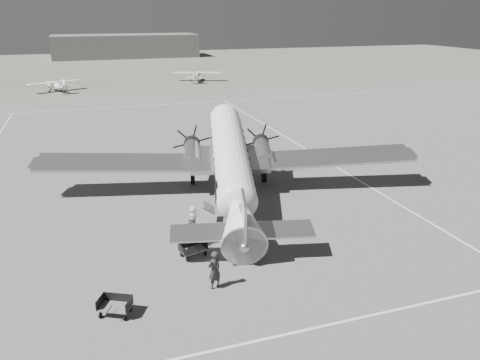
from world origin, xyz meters
name	(u,v)px	position (x,y,z in m)	size (l,w,h in m)	color
ground	(224,207)	(0.00, 0.00, 0.00)	(260.00, 260.00, 0.00)	slate
taxi_line_near	(316,328)	(0.00, -14.00, 0.01)	(60.00, 0.15, 0.01)	silver
taxi_line_right	(372,188)	(12.00, 0.00, 0.01)	(0.15, 80.00, 0.01)	silver
taxi_line_horizon	(146,105)	(0.00, 40.00, 0.01)	(90.00, 0.15, 0.01)	silver
grass_infield	(116,66)	(0.00, 95.00, 0.00)	(260.00, 90.00, 0.01)	#625F53
hangar_main	(126,46)	(5.00, 120.00, 3.30)	(42.00, 14.00, 6.60)	slate
dc3_airliner	(231,164)	(0.91, 1.24, 2.76)	(28.94, 20.08, 5.51)	#ACACAF
light_plane_left	(56,86)	(-12.95, 57.57, 0.94)	(9.05, 7.34, 1.88)	white
light_plane_right	(197,76)	(12.97, 62.34, 1.01)	(9.76, 7.92, 2.02)	white
baggage_cart_near	(193,249)	(-3.63, -6.12, 0.43)	(1.52, 1.07, 0.86)	#5C5C5C
baggage_cart_far	(115,306)	(-8.20, -10.27, 0.42)	(1.50, 1.06, 0.85)	#5C5C5C
ground_crew	(214,270)	(-3.35, -9.56, 1.00)	(0.73, 0.48, 2.01)	#292929
ramp_agent	(193,231)	(-3.36, -4.96, 0.97)	(0.94, 0.73, 1.94)	#B1B0AE
passenger	(193,218)	(-2.83, -2.72, 0.77)	(0.75, 0.49, 1.53)	silver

